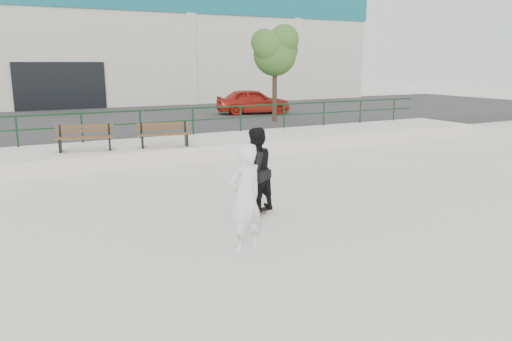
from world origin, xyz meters
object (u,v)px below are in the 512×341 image
bench_right (164,135)px  standing_skater (255,170)px  seated_skater (245,198)px  skateboard (255,212)px  bench_left (85,138)px  tree (275,49)px  red_car (253,101)px

bench_right → standing_skater: (-0.15, -6.57, 0.10)m
standing_skater → seated_skater: seated_skater is taller
skateboard → standing_skater: (0.00, -0.00, 0.91)m
skateboard → seated_skater: (-1.09, -1.70, 0.86)m
bench_left → standing_skater: (2.25, -6.98, 0.09)m
bench_right → tree: (6.74, 4.47, 2.86)m
bench_left → bench_right: (2.40, -0.41, -0.01)m
red_car → standing_skater: (-7.59, -14.57, -0.18)m
bench_left → tree: bearing=36.0°
red_car → seated_skater: size_ratio=2.08×
seated_skater → standing_skater: bearing=-136.6°
bench_left → seated_skater: size_ratio=0.96×
tree → skateboard: tree is taller
tree → skateboard: 13.52m
skateboard → standing_skater: 0.91m
tree → skateboard: (-6.89, -11.04, -3.67)m
red_car → bench_right: bearing=152.0°
skateboard → seated_skater: size_ratio=0.43×
bench_left → tree: 10.40m
bench_left → red_car: 12.44m
bench_right → bench_left: bearing=-177.6°
standing_skater → seated_skater: 2.02m
bench_right → tree: size_ratio=0.41×
standing_skater → seated_skater: bearing=37.1°
bench_right → skateboard: size_ratio=2.18×
bench_right → skateboard: bearing=-79.3°
bench_right → red_car: size_ratio=0.45×
tree → bench_right: bearing=-146.4°
tree → red_car: bearing=78.6°
standing_skater → tree: bearing=-142.1°
tree → seated_skater: tree is taller
red_car → skateboard: red_car is taller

